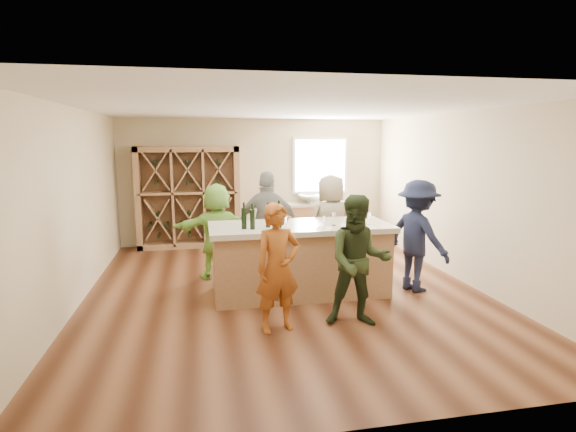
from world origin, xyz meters
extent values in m
cube|color=#58301C|center=(0.00, 0.00, -0.05)|extent=(6.00, 7.00, 0.10)
cube|color=white|center=(0.00, 0.00, 2.85)|extent=(6.00, 7.00, 0.10)
cube|color=#C8B691|center=(0.00, 3.55, 1.40)|extent=(6.00, 0.10, 2.80)
cube|color=#C8B691|center=(0.00, -3.55, 1.40)|extent=(6.00, 0.10, 2.80)
cube|color=#C8B691|center=(-3.05, 0.00, 1.40)|extent=(0.10, 7.00, 2.80)
cube|color=#C8B691|center=(3.05, 0.00, 1.40)|extent=(0.10, 7.00, 2.80)
cube|color=white|center=(1.50, 3.47, 1.75)|extent=(1.30, 0.06, 1.30)
cube|color=white|center=(1.50, 3.44, 1.75)|extent=(1.18, 0.01, 1.18)
cube|color=#986D48|center=(-1.50, 3.27, 1.10)|extent=(2.20, 0.45, 2.20)
cube|color=#986D48|center=(1.40, 3.20, 0.43)|extent=(1.60, 0.58, 0.86)
cube|color=beige|center=(1.40, 3.20, 0.89)|extent=(1.70, 0.62, 0.06)
imported|color=silver|center=(1.20, 3.20, 1.01)|extent=(0.54, 0.54, 0.19)
cylinder|color=silver|center=(1.20, 3.38, 1.07)|extent=(0.02, 0.02, 0.30)
cube|color=#986D48|center=(0.21, -0.17, 0.50)|extent=(2.60, 1.00, 1.00)
cube|color=beige|center=(0.21, -0.17, 1.04)|extent=(2.72, 1.12, 0.08)
cylinder|color=black|center=(-0.65, -0.35, 1.23)|extent=(0.08, 0.08, 0.30)
cylinder|color=black|center=(-0.53, -0.39, 1.22)|extent=(0.09, 0.09, 0.29)
cylinder|color=black|center=(-0.29, -0.29, 1.22)|extent=(0.08, 0.08, 0.28)
cylinder|color=black|center=(-0.15, -0.40, 1.24)|extent=(0.08, 0.08, 0.32)
cone|color=white|center=(-0.08, -0.59, 1.18)|extent=(0.09, 0.09, 0.20)
cone|color=white|center=(0.47, -0.58, 1.17)|extent=(0.07, 0.07, 0.18)
cone|color=white|center=(0.86, -0.59, 1.18)|extent=(0.08, 0.08, 0.19)
cone|color=white|center=(0.69, -0.35, 1.18)|extent=(0.08, 0.08, 0.20)
cone|color=white|center=(1.22, -0.41, 1.18)|extent=(0.08, 0.08, 0.19)
cube|color=white|center=(-0.15, -0.57, 1.08)|extent=(0.30, 0.35, 0.00)
cube|color=white|center=(0.48, -0.56, 1.08)|extent=(0.32, 0.36, 0.00)
cube|color=white|center=(1.11, -0.58, 1.08)|extent=(0.27, 0.35, 0.00)
imported|color=#994C19|center=(-0.35, -1.43, 0.80)|extent=(0.67, 0.55, 1.59)
imported|color=#263319|center=(0.68, -1.47, 0.84)|extent=(0.89, 0.61, 1.67)
imported|color=#191E38|center=(2.03, -0.37, 0.87)|extent=(0.91, 1.24, 1.74)
imported|color=slate|center=(-0.13, 0.77, 0.91)|extent=(1.17, 0.81, 1.82)
imported|color=gray|center=(0.98, 0.79, 0.87)|extent=(0.92, 0.67, 1.74)
imported|color=#8CC64C|center=(-0.99, 0.89, 0.81)|extent=(1.51, 0.54, 1.63)
camera|label=1|loc=(-1.25, -6.65, 2.34)|focal=28.00mm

